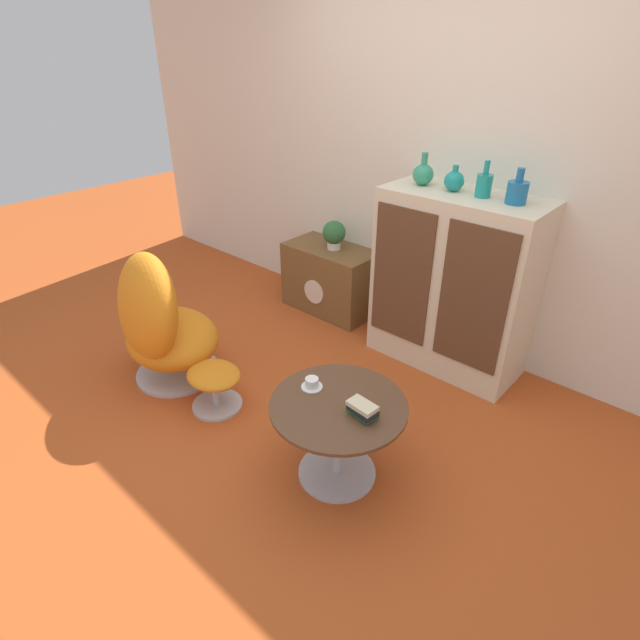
% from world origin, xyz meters
% --- Properties ---
extents(ground_plane, '(12.00, 12.00, 0.00)m').
position_xyz_m(ground_plane, '(0.00, 0.00, 0.00)').
color(ground_plane, '#B74C1E').
extents(wall_back, '(6.40, 0.06, 2.60)m').
position_xyz_m(wall_back, '(0.00, 1.57, 1.30)').
color(wall_back, silver).
rests_on(wall_back, ground_plane).
extents(sideboard, '(1.00, 0.48, 1.18)m').
position_xyz_m(sideboard, '(0.30, 1.30, 0.59)').
color(sideboard, beige).
rests_on(sideboard, ground_plane).
extents(tv_console, '(0.75, 0.41, 0.54)m').
position_xyz_m(tv_console, '(-0.79, 1.34, 0.27)').
color(tv_console, brown).
rests_on(tv_console, ground_plane).
extents(egg_chair, '(0.78, 0.74, 0.91)m').
position_xyz_m(egg_chair, '(-0.96, -0.11, 0.41)').
color(egg_chair, '#B7B7BC').
rests_on(egg_chair, ground_plane).
extents(ottoman, '(0.35, 0.31, 0.28)m').
position_xyz_m(ottoman, '(-0.47, -0.09, 0.20)').
color(ottoman, '#B7B7BC').
rests_on(ottoman, ground_plane).
extents(coffee_table, '(0.67, 0.67, 0.46)m').
position_xyz_m(coffee_table, '(0.43, -0.02, 0.32)').
color(coffee_table, '#B7B7BC').
rests_on(coffee_table, ground_plane).
extents(vase_leftmost, '(0.13, 0.13, 0.20)m').
position_xyz_m(vase_leftmost, '(-0.01, 1.30, 1.24)').
color(vase_leftmost, '#2D8E6B').
rests_on(vase_leftmost, sideboard).
extents(vase_inner_left, '(0.12, 0.12, 0.15)m').
position_xyz_m(vase_inner_left, '(0.21, 1.30, 1.24)').
color(vase_inner_left, teal).
rests_on(vase_inner_left, sideboard).
extents(vase_inner_right, '(0.09, 0.09, 0.21)m').
position_xyz_m(vase_inner_right, '(0.40, 1.30, 1.25)').
color(vase_inner_right, teal).
rests_on(vase_inner_right, sideboard).
extents(vase_rightmost, '(0.12, 0.12, 0.20)m').
position_xyz_m(vase_rightmost, '(0.59, 1.30, 1.24)').
color(vase_rightmost, '#196699').
rests_on(vase_rightmost, sideboard).
extents(potted_plant, '(0.18, 0.18, 0.22)m').
position_xyz_m(potted_plant, '(-0.76, 1.34, 0.66)').
color(potted_plant, silver).
rests_on(potted_plant, tv_console).
extents(teacup, '(0.11, 0.11, 0.05)m').
position_xyz_m(teacup, '(0.25, -0.01, 0.48)').
color(teacup, white).
rests_on(teacup, coffee_table).
extents(book_stack, '(0.16, 0.11, 0.07)m').
position_xyz_m(book_stack, '(0.56, -0.01, 0.50)').
color(book_stack, '#237038').
rests_on(book_stack, coffee_table).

